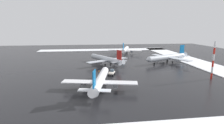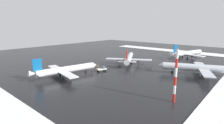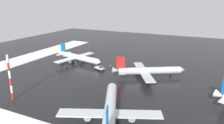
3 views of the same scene
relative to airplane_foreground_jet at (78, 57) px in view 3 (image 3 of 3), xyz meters
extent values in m
plane|color=black|center=(36.49, -9.41, -2.99)|extent=(240.00, 240.00, 0.00)
cube|color=white|center=(-30.51, -9.41, -2.82)|extent=(14.00, 116.00, 0.33)
cylinder|color=white|center=(0.72, -0.15, 0.00)|extent=(25.62, 8.11, 2.90)
cone|color=white|center=(14.23, -3.00, 0.00)|extent=(2.57, 3.12, 2.75)
cone|color=white|center=(-12.96, 2.73, 0.51)|extent=(3.49, 3.04, 2.82)
cube|color=white|center=(-0.34, 7.21, -0.26)|extent=(5.96, 11.62, 0.31)
cylinder|color=gray|center=(-0.27, 5.46, -1.11)|extent=(3.19, 2.27, 1.70)
cube|color=white|center=(-3.22, -6.46, -0.26)|extent=(5.96, 11.62, 0.31)
cylinder|color=gray|center=(-2.45, -4.88, -1.11)|extent=(3.19, 2.27, 1.70)
cube|color=#0C5999|center=(-10.96, 2.31, 3.66)|extent=(3.40, 1.00, 4.77)
cube|color=white|center=(-10.26, 4.78, 0.34)|extent=(3.01, 4.46, 0.20)
cube|color=white|center=(-11.32, -0.23, 0.34)|extent=(3.01, 4.46, 0.20)
cylinder|color=black|center=(9.48, -2.00, -1.28)|extent=(0.20, 0.20, 0.60)
cylinder|color=black|center=(9.48, -2.00, -2.52)|extent=(0.98, 0.49, 0.94)
cylinder|color=black|center=(-1.39, 2.21, -1.28)|extent=(0.20, 0.20, 0.60)
cylinder|color=black|center=(-1.39, 2.21, -2.52)|extent=(0.98, 0.49, 0.94)
cylinder|color=black|center=(-2.17, -1.46, -1.28)|extent=(0.20, 0.20, 0.60)
cylinder|color=black|center=(-2.17, -1.46, -2.52)|extent=(0.98, 0.49, 0.94)
cylinder|color=silver|center=(39.60, -5.14, 0.08)|extent=(24.14, 15.85, 2.97)
cone|color=silver|center=(51.82, 2.04, 0.08)|extent=(3.24, 3.50, 2.83)
cone|color=silver|center=(27.23, -12.40, 0.60)|extent=(3.97, 3.76, 2.89)
cube|color=silver|center=(33.71, -0.28, -0.19)|extent=(9.08, 11.76, 0.31)
cylinder|color=gray|center=(34.97, -1.57, -1.06)|extent=(3.45, 3.01, 1.75)
cube|color=silver|center=(40.97, -12.65, -0.19)|extent=(9.08, 11.76, 0.31)
cylinder|color=gray|center=(40.46, -10.92, -1.06)|extent=(3.45, 3.01, 1.75)
cube|color=red|center=(29.04, -11.34, 3.84)|extent=(3.18, 2.04, 4.90)
cube|color=silver|center=(27.86, -8.98, 0.43)|extent=(4.09, 4.77, 0.21)
cube|color=silver|center=(30.52, -13.51, 0.43)|extent=(4.09, 4.77, 0.21)
cylinder|color=black|center=(47.52, -0.49, -1.24)|extent=(0.21, 0.21, 0.61)
cylinder|color=black|center=(47.52, -0.49, -2.51)|extent=(0.98, 0.75, 0.96)
cylinder|color=black|center=(36.37, -4.81, -1.24)|extent=(0.21, 0.21, 0.61)
cylinder|color=black|center=(36.37, -4.81, -2.51)|extent=(0.98, 0.75, 0.96)
cylinder|color=black|center=(38.31, -8.12, -1.24)|extent=(0.21, 0.21, 0.61)
cylinder|color=black|center=(38.31, -8.12, -2.51)|extent=(0.98, 0.75, 0.96)
cone|color=white|center=(66.15, -20.30, 0.67)|extent=(3.84, 3.45, 2.95)
cube|color=white|center=(67.52, -23.57, 0.50)|extent=(3.55, 4.80, 0.21)
cylinder|color=silver|center=(39.14, -41.54, 0.30)|extent=(14.12, 27.08, 3.19)
cone|color=silver|center=(33.09, -27.60, 0.30)|extent=(3.67, 3.27, 3.03)
cube|color=silver|center=(33.20, -47.18, 0.01)|extent=(12.83, 8.64, 0.34)
cylinder|color=gray|center=(34.73, -46.01, -0.92)|extent=(2.99, 3.67, 1.88)
cube|color=silver|center=(47.31, -41.06, 0.01)|extent=(12.83, 8.64, 0.34)
cylinder|color=gray|center=(45.40, -41.38, -0.92)|extent=(2.99, 3.67, 1.88)
cube|color=#0C5999|center=(44.36, -53.59, 4.33)|extent=(1.80, 3.58, 5.25)
cylinder|color=black|center=(35.22, -32.51, -1.11)|extent=(0.23, 0.23, 0.66)
cylinder|color=black|center=(35.22, -32.51, -2.47)|extent=(0.71, 1.08, 1.03)
cylinder|color=black|center=(38.36, -44.94, -1.11)|extent=(0.23, 0.23, 0.66)
cylinder|color=black|center=(38.36, -44.94, -2.47)|extent=(0.71, 1.08, 1.03)
cylinder|color=black|center=(42.15, -43.30, -1.11)|extent=(0.23, 0.23, 0.66)
cylinder|color=black|center=(42.15, -43.30, -2.47)|extent=(0.71, 1.08, 1.03)
cube|color=silver|center=(16.06, -5.88, -1.84)|extent=(5.08, 3.68, 0.50)
cube|color=#3F5160|center=(16.93, -6.20, -1.04)|extent=(1.84, 1.90, 1.10)
cylinder|color=black|center=(17.92, -5.52, -2.54)|extent=(0.96, 0.62, 0.90)
cylinder|color=black|center=(17.22, -7.37, -2.54)|extent=(0.96, 0.62, 0.90)
cylinder|color=black|center=(14.91, -4.39, -2.54)|extent=(0.96, 0.62, 0.90)
cylinder|color=black|center=(14.21, -6.24, -2.54)|extent=(0.96, 0.62, 0.90)
cylinder|color=black|center=(3.18, 1.68, -2.56)|extent=(0.16, 0.16, 0.85)
cylinder|color=black|center=(3.09, 1.50, -2.56)|extent=(0.16, 0.16, 0.85)
cylinder|color=orange|center=(3.13, 1.59, -1.83)|extent=(0.36, 0.36, 0.62)
sphere|color=tan|center=(3.13, 1.59, -1.40)|extent=(0.24, 0.24, 0.24)
cylinder|color=black|center=(12.93, -2.36, -2.56)|extent=(0.16, 0.16, 0.85)
cylinder|color=black|center=(13.07, -2.21, -2.56)|extent=(0.16, 0.16, 0.85)
cylinder|color=orange|center=(13.00, -2.28, -1.83)|extent=(0.36, 0.36, 0.62)
sphere|color=tan|center=(13.00, -2.28, -1.40)|extent=(0.24, 0.24, 0.24)
cylinder|color=black|center=(18.97, -0.56, -2.56)|extent=(0.16, 0.16, 0.85)
cylinder|color=black|center=(19.13, -0.44, -2.56)|extent=(0.16, 0.16, 0.85)
cylinder|color=orange|center=(19.05, -0.50, -1.83)|extent=(0.36, 0.36, 0.62)
sphere|color=tan|center=(19.05, -0.50, -1.40)|extent=(0.24, 0.24, 0.24)
cylinder|color=red|center=(5.16, -45.22, -1.71)|extent=(0.70, 0.70, 2.55)
cylinder|color=white|center=(5.16, -45.22, 0.84)|extent=(0.70, 0.70, 2.55)
cylinder|color=red|center=(5.16, -45.22, 3.40)|extent=(0.70, 0.70, 2.55)
cylinder|color=white|center=(5.16, -45.22, 5.95)|extent=(0.70, 0.70, 2.55)
cylinder|color=red|center=(5.16, -45.22, 8.50)|extent=(0.70, 0.70, 2.55)
cylinder|color=white|center=(5.16, -45.22, 11.06)|extent=(0.70, 0.70, 2.55)
camera|label=1|loc=(-57.31, 3.20, 17.54)|focal=28.00mm
camera|label=2|loc=(-41.69, -62.29, 18.76)|focal=28.00mm
camera|label=3|loc=(63.15, -90.04, 29.21)|focal=35.00mm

